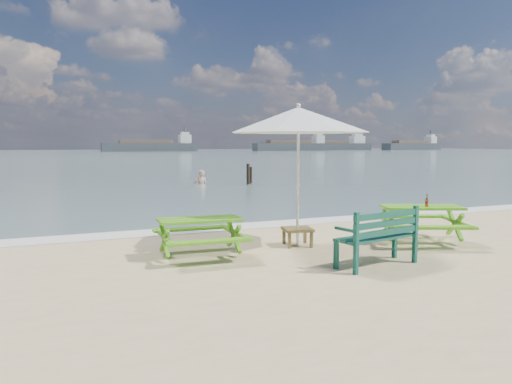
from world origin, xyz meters
name	(u,v)px	position (x,y,z in m)	size (l,w,h in m)	color
sea	(67,155)	(0.00, 85.00, 0.00)	(300.00, 300.00, 0.00)	slate
foam_strip	(244,226)	(0.00, 4.60, 0.01)	(22.00, 0.90, 0.01)	silver
picnic_table_left	(200,238)	(-1.96, 1.87, 0.33)	(1.53, 1.69, 0.69)	#4D9817
picnic_table_right	(421,225)	(2.58, 1.32, 0.36)	(2.13, 2.22, 0.75)	#52A318
park_bench	(376,248)	(0.51, 0.08, 0.29)	(1.58, 0.78, 0.93)	#104538
side_table	(297,236)	(0.09, 2.03, 0.19)	(0.66, 0.66, 0.36)	brown
patio_umbrella	(298,120)	(0.09, 2.03, 2.47)	(3.28, 3.28, 2.72)	silver
beer_bottle	(427,203)	(2.56, 1.17, 0.83)	(0.07, 0.07, 0.26)	#995016
swimmer	(201,188)	(3.00, 17.74, -0.24)	(0.68, 0.45, 1.84)	tan
mooring_pilings	(249,176)	(5.14, 16.48, 0.37)	(0.56, 0.76, 1.22)	black
cargo_ships	(304,146)	(66.09, 120.36, 1.18)	(106.45, 10.29, 4.40)	#383D42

